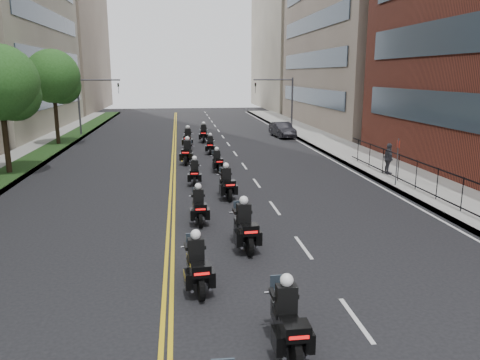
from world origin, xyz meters
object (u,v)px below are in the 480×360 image
object	(u,v)px
motorcycle_10	(188,139)
pedestrian_c	(388,159)
parked_sedan	(282,130)
motorcycle_9	(210,146)
motorcycle_1	(287,321)
motorcycle_7	(217,162)
motorcycle_5	(227,184)
motorcycle_11	(204,134)
motorcycle_3	(245,228)
motorcycle_6	(195,173)
motorcycle_8	(187,153)
motorcycle_2	(197,266)
motorcycle_4	(199,207)

from	to	relation	value
motorcycle_10	pedestrian_c	xyz separation A→B (m)	(11.52, -12.55, 0.34)
parked_sedan	motorcycle_9	bearing A→B (deg)	-136.46
motorcycle_1	pedestrian_c	distance (m)	19.50
motorcycle_7	parked_sedan	size ratio (longest dim) A/B	0.48
motorcycle_5	parked_sedan	xyz separation A→B (m)	(7.65, 21.90, 0.03)
motorcycle_9	motorcycle_11	world-z (taller)	motorcycle_11
motorcycle_9	parked_sedan	distance (m)	11.57
motorcycle_3	pedestrian_c	size ratio (longest dim) A/B	1.35
motorcycle_11	pedestrian_c	xyz separation A→B (m)	(10.03, -15.92, 0.36)
motorcycle_6	motorcycle_11	world-z (taller)	motorcycle_11
motorcycle_8	motorcycle_11	bearing A→B (deg)	88.69
motorcycle_3	motorcycle_1	bearing A→B (deg)	-93.37
motorcycle_2	parked_sedan	world-z (taller)	motorcycle_2
motorcycle_6	motorcycle_9	world-z (taller)	motorcycle_9
motorcycle_1	motorcycle_4	xyz separation A→B (m)	(-1.52, 9.36, -0.04)
motorcycle_11	motorcycle_6	bearing A→B (deg)	-90.50
motorcycle_7	parked_sedan	xyz separation A→B (m)	(7.57, 15.43, 0.11)
motorcycle_5	motorcycle_6	size ratio (longest dim) A/B	1.10
motorcycle_5	motorcycle_11	distance (m)	19.57
motorcycle_4	motorcycle_10	bearing A→B (deg)	87.79
motorcycle_3	motorcycle_9	size ratio (longest dim) A/B	1.16
motorcycle_5	motorcycle_9	size ratio (longest dim) A/B	1.10
motorcycle_4	motorcycle_9	bearing A→B (deg)	82.25
motorcycle_3	motorcycle_11	world-z (taller)	motorcycle_3
motorcycle_7	pedestrian_c	world-z (taller)	pedestrian_c
motorcycle_3	motorcycle_6	world-z (taller)	motorcycle_3
motorcycle_4	motorcycle_5	bearing A→B (deg)	65.52
motorcycle_1	pedestrian_c	world-z (taller)	pedestrian_c
motorcycle_8	parked_sedan	distance (m)	15.68
parked_sedan	motorcycle_3	bearing A→B (deg)	-110.79
motorcycle_9	pedestrian_c	size ratio (longest dim) A/B	1.16
pedestrian_c	motorcycle_11	bearing A→B (deg)	34.63
motorcycle_2	motorcycle_4	world-z (taller)	motorcycle_2
motorcycle_4	pedestrian_c	world-z (taller)	pedestrian_c
motorcycle_1	motorcycle_10	xyz separation A→B (m)	(-1.53, 29.29, 0.05)
motorcycle_3	motorcycle_7	xyz separation A→B (m)	(0.15, 13.31, -0.12)
motorcycle_5	motorcycle_6	xyz separation A→B (m)	(-1.45, 3.10, -0.06)
motorcycle_8	parked_sedan	bearing A→B (deg)	61.26
motorcycle_6	pedestrian_c	bearing A→B (deg)	5.89
motorcycle_8	parked_sedan	size ratio (longest dim) A/B	0.58
motorcycle_7	motorcycle_11	bearing A→B (deg)	85.22
motorcycle_6	parked_sedan	world-z (taller)	motorcycle_6
motorcycle_8	motorcycle_11	world-z (taller)	motorcycle_8
motorcycle_8	motorcycle_11	size ratio (longest dim) A/B	1.02
motorcycle_4	motorcycle_6	xyz separation A→B (m)	(0.08, 6.83, -0.02)
motorcycle_2	parked_sedan	bearing A→B (deg)	67.75
motorcycle_8	motorcycle_1	bearing A→B (deg)	-77.69
motorcycle_10	motorcycle_3	bearing A→B (deg)	-81.35
motorcycle_5	pedestrian_c	bearing A→B (deg)	15.15
motorcycle_1	motorcycle_4	size ratio (longest dim) A/B	1.06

